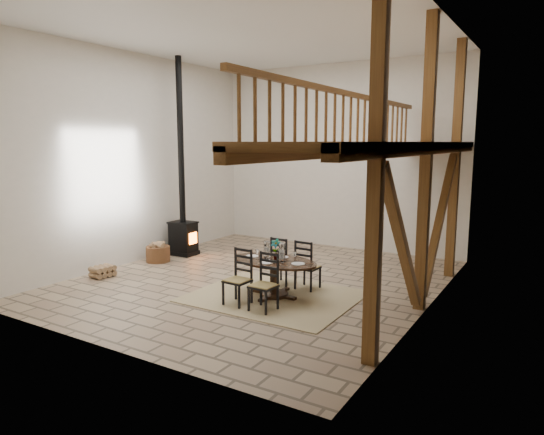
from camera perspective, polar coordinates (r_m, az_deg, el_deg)
The scene contains 7 objects.
ground at distance 10.38m, azimuth -1.60°, elevation -7.40°, with size 8.00×8.00×0.00m, color tan.
room_shell at distance 9.37m, azimuth 4.52°, elevation 9.51°, with size 7.02×8.02×5.01m.
rug at distance 9.31m, azimuth 0.27°, elevation -9.24°, with size 3.00×2.50×0.02m, color tan.
dining_table at distance 9.20m, azimuth 0.28°, elevation -6.84°, with size 1.79×1.97×1.11m.
wood_stove at distance 12.68m, azimuth -10.47°, elevation 0.63°, with size 0.69×0.53×5.00m.
log_basket at distance 12.24m, azimuth -13.26°, elevation -4.10°, with size 0.58×0.58×0.48m.
log_stack at distance 11.22m, azimuth -19.30°, elevation -6.01°, with size 0.40×0.52×0.24m.
Camera 1 is at (5.42, -8.36, 2.91)m, focal length 32.00 mm.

